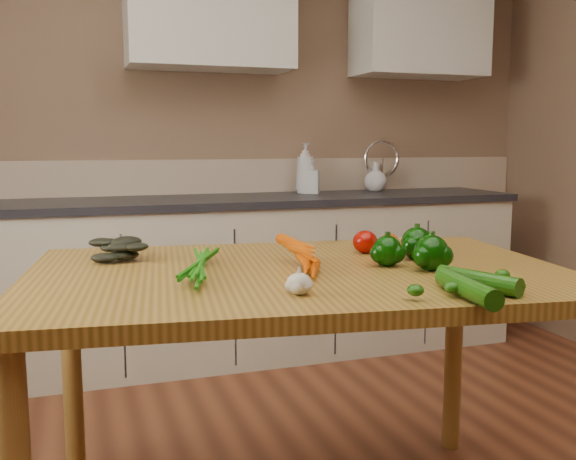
% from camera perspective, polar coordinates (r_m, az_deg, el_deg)
% --- Properties ---
extents(room, '(4.04, 5.04, 2.64)m').
position_cam_1_polar(room, '(1.65, 12.39, 9.17)').
color(room, brown).
rests_on(room, ground).
extents(counter_run, '(2.84, 0.64, 1.14)m').
position_cam_1_polar(counter_run, '(3.67, -1.42, -3.87)').
color(counter_run, beige).
rests_on(counter_run, ground).
extents(upper_cabinets, '(2.15, 0.35, 0.70)m').
position_cam_1_polar(upper_cabinets, '(3.89, 2.37, 18.92)').
color(upper_cabinets, silver).
rests_on(upper_cabinets, room).
extents(table, '(1.67, 1.19, 0.83)m').
position_cam_1_polar(table, '(1.90, 0.98, -6.20)').
color(table, olive).
rests_on(table, ground).
extents(soap_bottle_a, '(0.16, 0.16, 0.30)m').
position_cam_1_polar(soap_bottle_a, '(3.81, 1.53, 5.53)').
color(soap_bottle_a, silver).
rests_on(soap_bottle_a, counter_run).
extents(soap_bottle_b, '(0.12, 0.12, 0.20)m').
position_cam_1_polar(soap_bottle_b, '(3.79, 2.10, 4.78)').
color(soap_bottle_b, silver).
rests_on(soap_bottle_b, counter_run).
extents(soap_bottle_c, '(0.19, 0.19, 0.18)m').
position_cam_1_polar(soap_bottle_c, '(3.99, 7.80, 4.71)').
color(soap_bottle_c, silver).
rests_on(soap_bottle_c, counter_run).
extents(carrot_bunch, '(0.32, 0.26, 0.08)m').
position_cam_1_polar(carrot_bunch, '(1.84, -1.57, -2.50)').
color(carrot_bunch, '#CD4F04').
rests_on(carrot_bunch, table).
extents(leafy_greens, '(0.22, 0.20, 0.11)m').
position_cam_1_polar(leafy_greens, '(2.09, -14.48, -1.03)').
color(leafy_greens, black).
rests_on(leafy_greens, table).
extents(garlic_bulb, '(0.06, 0.06, 0.05)m').
position_cam_1_polar(garlic_bulb, '(1.57, 0.99, -4.80)').
color(garlic_bulb, beige).
rests_on(garlic_bulb, table).
extents(pepper_a, '(0.09, 0.09, 0.09)m').
position_cam_1_polar(pepper_a, '(1.94, 8.82, -1.87)').
color(pepper_a, black).
rests_on(pepper_a, table).
extents(pepper_b, '(0.10, 0.10, 0.10)m').
position_cam_1_polar(pepper_b, '(2.07, 11.37, -1.19)').
color(pepper_b, black).
rests_on(pepper_b, table).
extents(pepper_c, '(0.10, 0.10, 0.10)m').
position_cam_1_polar(pepper_c, '(1.90, 12.64, -2.03)').
color(pepper_c, black).
rests_on(pepper_c, table).
extents(tomato_a, '(0.08, 0.08, 0.08)m').
position_cam_1_polar(tomato_a, '(2.16, 6.87, -1.05)').
color(tomato_a, '#900902').
rests_on(tomato_a, table).
extents(tomato_b, '(0.06, 0.06, 0.06)m').
position_cam_1_polar(tomato_b, '(2.23, 9.01, -1.03)').
color(tomato_b, '#BA3B04').
rests_on(tomato_b, table).
extents(tomato_c, '(0.06, 0.06, 0.06)m').
position_cam_1_polar(tomato_c, '(2.13, 11.58, -1.50)').
color(tomato_c, '#BA3B04').
rests_on(tomato_c, table).
extents(zucchini_a, '(0.13, 0.23, 0.05)m').
position_cam_1_polar(zucchini_a, '(1.68, 16.57, -4.34)').
color(zucchini_a, '#114207').
rests_on(zucchini_a, table).
extents(zucchini_b, '(0.09, 0.26, 0.05)m').
position_cam_1_polar(zucchini_b, '(1.59, 15.64, -4.98)').
color(zucchini_b, '#114207').
rests_on(zucchini_b, table).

